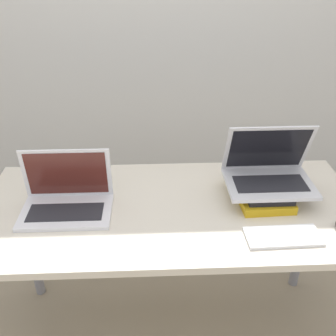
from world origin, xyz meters
The scene contains 6 objects.
wall_back centered at (0.00, 1.46, 1.35)m, with size 8.00×0.05×2.70m.
desk centered at (0.00, 0.36, 0.69)m, with size 1.56×0.71×0.78m.
laptop_left centered at (-0.42, 0.36, 0.82)m, with size 0.35×0.23×0.24m.
book_stack centered at (0.38, 0.40, 0.80)m, with size 0.22×0.29×0.06m.
laptop_on_books centered at (0.40, 0.42, 0.89)m, with size 0.35×0.25×0.25m.
wireless_keyboard centered at (0.39, 0.14, 0.78)m, with size 0.28×0.13×0.01m.
Camera 1 is at (-0.07, -0.95, 1.71)m, focal length 42.00 mm.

